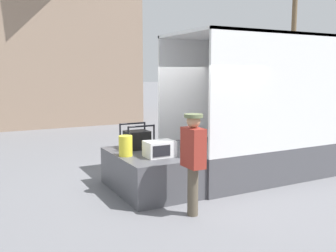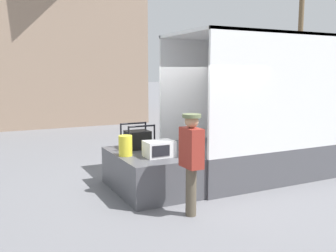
{
  "view_description": "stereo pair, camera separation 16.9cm",
  "coord_description": "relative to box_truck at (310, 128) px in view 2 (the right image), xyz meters",
  "views": [
    {
      "loc": [
        -3.8,
        -6.67,
        2.37
      ],
      "look_at": [
        -0.41,
        -0.2,
        1.32
      ],
      "focal_mm": 40.0,
      "sensor_mm": 36.0,
      "label": 1
    },
    {
      "loc": [
        -3.65,
        -6.75,
        2.37
      ],
      "look_at": [
        -0.41,
        -0.2,
        1.32
      ],
      "focal_mm": 40.0,
      "sensor_mm": 36.0,
      "label": 2
    }
  ],
  "objects": [
    {
      "name": "house_backdrop",
      "position": [
        -4.45,
        13.05,
        3.96
      ],
      "size": [
        8.66,
        7.38,
        9.68
      ],
      "color": "gray",
      "rests_on": "ground"
    },
    {
      "name": "microwave",
      "position": [
        -4.39,
        -0.39,
        -0.05
      ],
      "size": [
        0.56,
        0.4,
        0.31
      ],
      "color": "white",
      "rests_on": "tailgate_deck"
    },
    {
      "name": "ground_plane",
      "position": [
        -3.7,
        0.0,
        -0.97
      ],
      "size": [
        160.0,
        160.0,
        0.0
      ],
      "primitive_type": "plane",
      "color": "slate"
    },
    {
      "name": "box_truck",
      "position": [
        0.0,
        0.0,
        0.0
      ],
      "size": [
        6.26,
        2.13,
        3.19
      ],
      "color": "navy",
      "rests_on": "ground"
    },
    {
      "name": "worker_person",
      "position": [
        -4.35,
        -1.55,
        0.07
      ],
      "size": [
        0.31,
        0.44,
        1.71
      ],
      "color": "brown",
      "rests_on": "ground"
    },
    {
      "name": "utility_pole",
      "position": [
        8.74,
        9.1,
        3.81
      ],
      "size": [
        1.8,
        0.28,
        9.25
      ],
      "color": "brown",
      "rests_on": "ground"
    },
    {
      "name": "portable_generator",
      "position": [
        -4.45,
        0.52,
        -0.0
      ],
      "size": [
        0.61,
        0.51,
        0.53
      ],
      "color": "black",
      "rests_on": "tailgate_deck"
    },
    {
      "name": "tailgate_deck",
      "position": [
        -4.41,
        0.0,
        -0.59
      ],
      "size": [
        1.41,
        2.03,
        0.77
      ],
      "primitive_type": "cube",
      "color": "#4C4C51",
      "rests_on": "ground"
    },
    {
      "name": "orange_bucket",
      "position": [
        -4.94,
        -0.03,
        -0.0
      ],
      "size": [
        0.26,
        0.26,
        0.4
      ],
      "color": "yellow",
      "rests_on": "tailgate_deck"
    }
  ]
}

